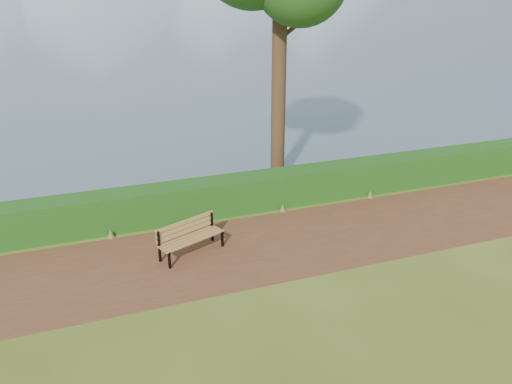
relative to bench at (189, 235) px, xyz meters
name	(u,v)px	position (x,y,z in m)	size (l,w,h in m)	color
ground	(255,254)	(1.45, -0.61, -0.48)	(140.00, 140.00, 0.00)	#485919
path	(251,248)	(1.45, -0.31, -0.47)	(40.00, 3.40, 0.01)	#58301E
hedge	(224,196)	(1.45, 1.99, 0.02)	(32.00, 0.85, 1.00)	#1A4E16
bench	(189,235)	(0.00, 0.00, 0.00)	(1.72, 1.08, 0.83)	black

